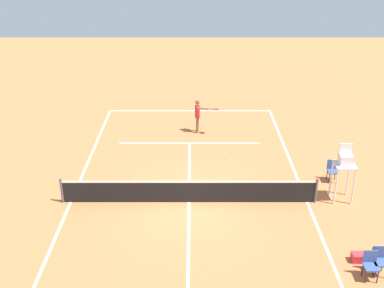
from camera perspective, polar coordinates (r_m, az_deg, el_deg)
ground_plane at (r=19.32m, az=-0.37°, el=-6.97°), size 60.00×60.00×0.00m
court_lines at (r=19.32m, az=-0.37°, el=-6.96°), size 9.64×20.54×0.01m
tennis_net at (r=19.06m, az=-0.37°, el=-5.70°), size 10.24×0.10×1.07m
player_serving at (r=25.13m, az=0.77°, el=3.72°), size 1.28×0.77×1.83m
tennis_ball at (r=23.32m, az=4.76°, el=-1.00°), size 0.07×0.07×0.07m
umpire_chair at (r=19.67m, az=17.82°, el=-2.29°), size 0.80×0.80×2.41m
courtside_chair_near at (r=16.63m, az=21.51°, el=-12.74°), size 0.44×0.46×0.95m
courtside_chair_mid at (r=21.46m, az=16.46°, el=-2.96°), size 0.44×0.46×0.95m
courtside_chair_far at (r=16.34m, az=20.60°, el=-13.30°), size 0.44×0.46×0.95m
equipment_bag at (r=17.19m, az=19.80°, el=-12.66°), size 0.76×0.32×0.30m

